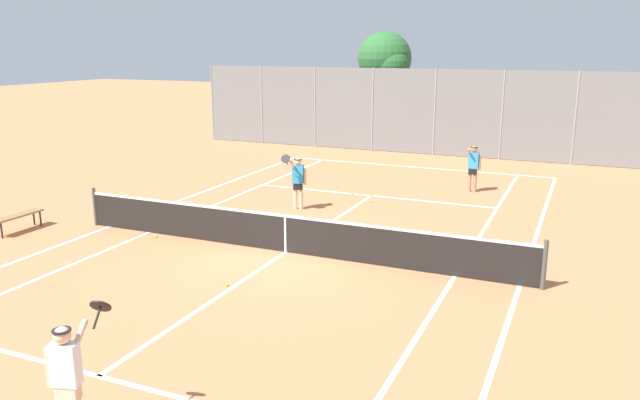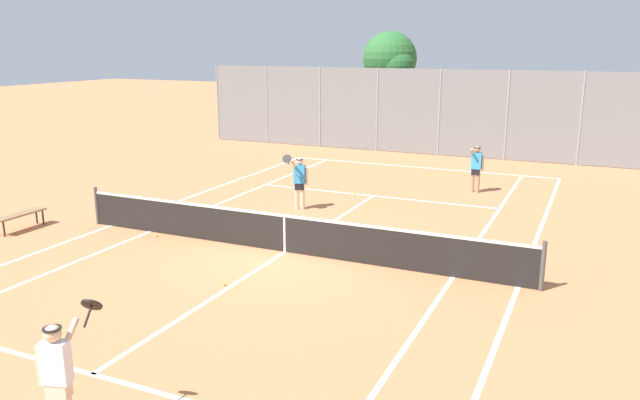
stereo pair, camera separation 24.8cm
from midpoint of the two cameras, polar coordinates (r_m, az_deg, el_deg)
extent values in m
plane|color=#CC7A4C|center=(15.31, -2.76, -4.78)|extent=(120.00, 120.00, 0.00)
cube|color=white|center=(26.13, 9.23, 2.97)|extent=(11.00, 0.10, 0.01)
cube|color=white|center=(18.38, -18.22, -2.25)|extent=(0.10, 23.80, 0.01)
cube|color=white|center=(13.84, 18.15, -7.57)|extent=(0.10, 23.80, 0.01)
cube|color=white|center=(17.51, -14.90, -2.81)|extent=(0.10, 23.80, 0.01)
cube|color=white|center=(14.02, 12.55, -6.91)|extent=(0.10, 23.80, 0.01)
cube|color=white|center=(10.52, -19.43, -14.80)|extent=(8.26, 0.10, 0.01)
cube|color=white|center=(20.98, 5.23, 0.38)|extent=(8.26, 0.10, 0.01)
cube|color=white|center=(15.31, -2.76, -4.77)|extent=(0.10, 12.80, 0.01)
cylinder|color=#474C47|center=(18.55, -19.37, -0.49)|extent=(0.10, 0.10, 1.07)
cylinder|color=#474C47|center=(13.63, 20.20, -5.70)|extent=(0.10, 0.10, 1.07)
cube|color=black|center=(15.17, -2.78, -3.11)|extent=(11.90, 0.02, 0.89)
cube|color=white|center=(15.04, -2.80, -1.46)|extent=(11.90, 0.03, 0.06)
cube|color=white|center=(15.17, -2.78, -3.19)|extent=(0.05, 0.03, 0.89)
cube|color=beige|center=(8.76, -22.01, -15.67)|extent=(0.32, 0.25, 0.24)
cube|color=white|center=(8.60, -22.23, -13.57)|extent=(0.38, 0.29, 0.56)
sphere|color=beige|center=(8.43, -22.48, -11.21)|extent=(0.22, 0.22, 0.22)
cylinder|color=black|center=(8.40, -22.52, -10.80)|extent=(0.23, 0.23, 0.02)
cylinder|color=beige|center=(8.73, -23.49, -13.71)|extent=(0.08, 0.08, 0.52)
cylinder|color=beige|center=(8.52, -21.17, -11.55)|extent=(0.21, 0.46, 0.35)
cylinder|color=black|center=(8.60, -19.67, -9.99)|extent=(0.10, 0.25, 0.22)
cylinder|color=black|center=(8.66, -19.37, -9.02)|extent=(0.33, 0.27, 0.23)
cylinder|color=beige|center=(19.13, -1.23, 0.36)|extent=(0.13, 0.13, 0.82)
cylinder|color=beige|center=(19.17, -1.76, 0.38)|extent=(0.13, 0.13, 0.82)
cube|color=black|center=(19.08, -1.50, 1.33)|extent=(0.31, 0.24, 0.24)
cube|color=#3399D8|center=(19.00, -1.51, 2.39)|extent=(0.38, 0.27, 0.56)
sphere|color=beige|center=(18.92, -1.51, 3.55)|extent=(0.22, 0.22, 0.22)
cylinder|color=black|center=(18.91, -1.52, 3.74)|extent=(0.23, 0.23, 0.02)
cylinder|color=beige|center=(18.97, -0.86, 2.19)|extent=(0.08, 0.08, 0.52)
cylinder|color=beige|center=(18.84, -1.99, 3.18)|extent=(0.18, 0.46, 0.35)
cylinder|color=black|center=(18.59, -2.57, 3.53)|extent=(0.09, 0.25, 0.22)
cylinder|color=black|center=(18.45, -2.66, 3.80)|extent=(0.32, 0.26, 0.23)
cylinder|color=tan|center=(21.99, 14.55, 1.71)|extent=(0.13, 0.13, 0.82)
cylinder|color=tan|center=(22.02, 14.09, 1.75)|extent=(0.13, 0.13, 0.82)
cube|color=black|center=(21.94, 14.37, 2.57)|extent=(0.29, 0.19, 0.24)
cube|color=#3399D8|center=(21.87, 14.43, 3.50)|extent=(0.35, 0.21, 0.56)
sphere|color=tan|center=(21.81, 14.49, 4.50)|extent=(0.22, 0.22, 0.22)
cylinder|color=black|center=(21.80, 14.50, 4.67)|extent=(0.23, 0.23, 0.02)
cylinder|color=tan|center=(21.86, 14.99, 3.29)|extent=(0.08, 0.08, 0.52)
cylinder|color=tan|center=(21.70, 14.08, 4.22)|extent=(0.10, 0.46, 0.35)
sphere|color=#D1DB33|center=(17.01, -14.35, -3.16)|extent=(0.07, 0.07, 0.07)
sphere|color=#D1DB33|center=(13.37, -8.21, -7.62)|extent=(0.07, 0.07, 0.07)
sphere|color=#D1DB33|center=(20.14, 5.10, -0.11)|extent=(0.07, 0.07, 0.07)
sphere|color=#D1DB33|center=(21.08, 3.53, 0.56)|extent=(0.07, 0.07, 0.07)
cube|color=olive|center=(18.79, -25.41, -1.19)|extent=(0.36, 1.50, 0.05)
cylinder|color=#262626|center=(19.15, -23.66, -1.46)|extent=(0.05, 0.05, 0.41)
cylinder|color=#262626|center=(18.36, -26.58, -2.40)|extent=(0.05, 0.05, 0.41)
cylinder|color=#262626|center=(19.34, -24.16, -1.37)|extent=(0.05, 0.05, 0.41)
cylinder|color=gray|center=(33.71, -9.12, 8.78)|extent=(0.08, 0.08, 3.90)
cylinder|color=gray|center=(32.17, -4.65, 8.67)|extent=(0.08, 0.08, 3.90)
cylinder|color=gray|center=(30.85, 0.23, 8.48)|extent=(0.08, 0.08, 3.90)
cylinder|color=gray|center=(29.76, 5.50, 8.22)|extent=(0.08, 0.08, 3.90)
cylinder|color=gray|center=(28.94, 11.10, 7.86)|extent=(0.08, 0.08, 3.90)
cylinder|color=gray|center=(28.41, 16.97, 7.40)|extent=(0.08, 0.08, 3.90)
cylinder|color=gray|center=(28.17, 22.98, 6.85)|extent=(0.08, 0.08, 3.90)
cube|color=slate|center=(28.94, 11.10, 7.86)|extent=(23.72, 0.02, 3.86)
cylinder|color=brown|center=(32.45, 6.50, 8.14)|extent=(0.24, 0.24, 3.30)
sphere|color=#2D6B33|center=(32.29, 6.63, 12.72)|extent=(2.70, 2.70, 2.70)
sphere|color=#2D6B33|center=(31.80, 7.19, 12.08)|extent=(1.87, 1.87, 1.87)
camera|label=1|loc=(0.12, -89.56, 0.11)|focal=35.00mm
camera|label=2|loc=(0.12, 90.44, -0.11)|focal=35.00mm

